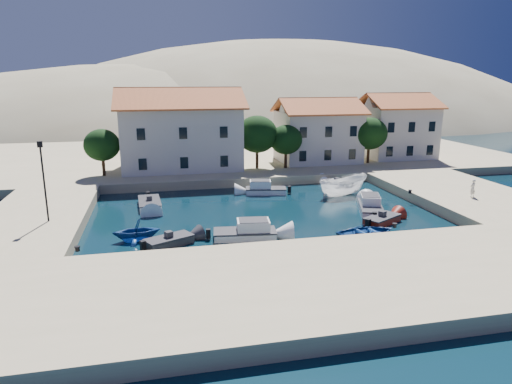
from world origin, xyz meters
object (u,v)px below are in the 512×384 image
rowboat_south (367,237)px  cabin_cruiser_east (371,207)px  building_right (396,125)px  building_left (181,128)px  cabin_cruiser_south (245,232)px  pedestrian (473,188)px  building_mid (318,129)px  lamppost (43,174)px  boat_east (343,196)px

rowboat_south → cabin_cruiser_east: size_ratio=0.90×
building_right → rowboat_south: building_right is taller
building_left → rowboat_south: building_left is taller
cabin_cruiser_south → pedestrian: size_ratio=2.92×
building_mid → cabin_cruiser_east: bearing=-96.3°
building_left → pedestrian: (25.59, -20.53, -4.09)m
cabin_cruiser_south → cabin_cruiser_east: size_ratio=0.94×
lamppost → cabin_cruiser_south: bearing=-16.5°
building_left → building_right: bearing=3.8°
building_mid → rowboat_south: size_ratio=2.24×
building_mid → lamppost: 36.21m
cabin_cruiser_south → rowboat_south: 9.33m
building_mid → cabin_cruiser_south: size_ratio=2.13×
building_left → cabin_cruiser_east: 25.90m
rowboat_south → boat_east: 12.70m
building_mid → rowboat_south: bearing=-101.8°
lamppost → building_left: bearing=60.1°
boat_east → pedestrian: size_ratio=3.47×
rowboat_south → boat_east: (3.23, 12.28, 0.00)m
building_mid → lamppost: (-29.50, -21.00, -0.47)m
building_mid → cabin_cruiser_south: building_mid is taller
lamppost → cabin_cruiser_south: size_ratio=1.26×
cabin_cruiser_south → boat_east: bearing=47.8°
building_left → pedestrian: building_left is taller
cabin_cruiser_east → pedestrian: size_ratio=3.10×
cabin_cruiser_east → boat_east: bearing=20.9°
building_left → building_mid: bearing=3.2°
building_left → cabin_cruiser_east: size_ratio=2.81×
boat_east → pedestrian: bearing=-139.7°
building_mid → pedestrian: building_mid is taller
rowboat_south → building_mid: bearing=-20.7°
rowboat_south → building_left: bearing=16.4°
rowboat_south → boat_east: bearing=-23.7°
building_left → cabin_cruiser_south: building_left is taller
building_right → lamppost: size_ratio=1.52×
building_left → rowboat_south: size_ratio=3.14×
building_right → pedestrian: 23.25m
cabin_cruiser_east → boat_east: 6.03m
building_left → building_mid: 18.04m
lamppost → pedestrian: (37.09, -0.53, -2.91)m
building_right → cabin_cruiser_east: size_ratio=1.81×
lamppost → rowboat_south: lamppost is taller
lamppost → cabin_cruiser_east: bearing=0.3°
rowboat_south → cabin_cruiser_south: bearing=70.2°
building_right → cabin_cruiser_south: 37.93m
building_mid → cabin_cruiser_south: 29.75m
building_mid → cabin_cruiser_south: (-14.80, -25.36, -4.75)m
cabin_cruiser_south → building_right: bearing=52.0°
cabin_cruiser_east → lamppost: bearing=109.9°
cabin_cruiser_south → boat_east: cabin_cruiser_south is taller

